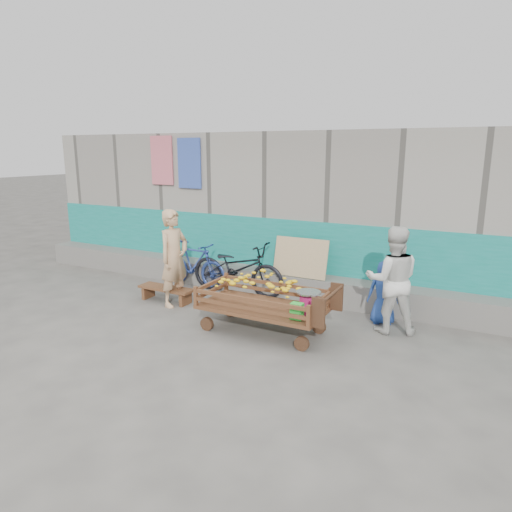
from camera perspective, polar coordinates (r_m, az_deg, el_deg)
The scene contains 9 objects.
ground at distance 6.64m, azimuth -4.50°, elevation -10.60°, with size 80.00×80.00×0.00m, color #4E4C47.
building_wall at distance 9.81m, azimuth 8.12°, elevation 5.97°, with size 12.00×3.50×3.00m.
banana_cart at distance 6.75m, azimuth 0.57°, elevation -4.82°, with size 2.02×0.93×0.86m.
bench at distance 8.37m, azimuth -11.15°, elevation -4.31°, with size 1.06×0.32×0.26m.
vendor_man at distance 7.98m, azimuth -10.20°, elevation -0.26°, with size 0.62×0.40×1.69m, color tan.
woman at distance 7.00m, azimuth 16.68°, elevation -2.89°, with size 0.78×0.61×1.60m, color silver.
child at distance 7.37m, azimuth 15.67°, elevation -4.43°, with size 0.49×0.32×1.01m, color #22439A.
bicycle_dark at distance 8.58m, azimuth -2.35°, elevation -1.52°, with size 0.66×1.90×1.00m, color black.
bicycle_blue at distance 9.11m, azimuth -7.76°, elevation -1.00°, with size 0.43×1.53×0.92m, color #2A408D.
Camera 1 is at (3.28, -5.12, 2.67)m, focal length 32.00 mm.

